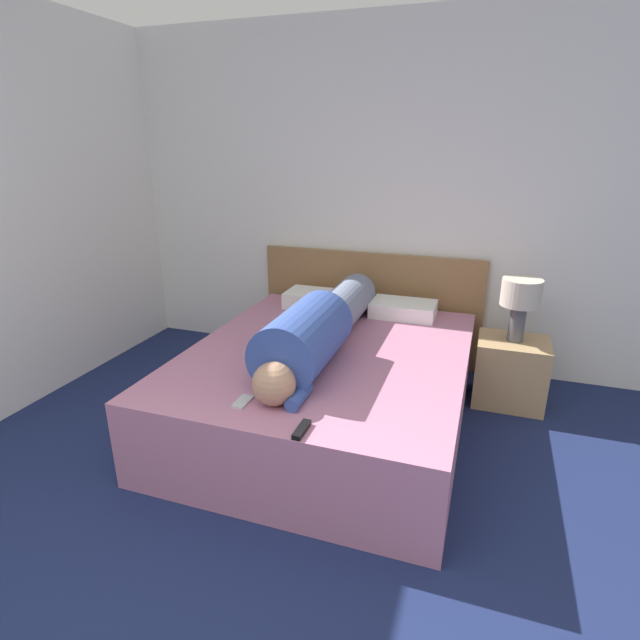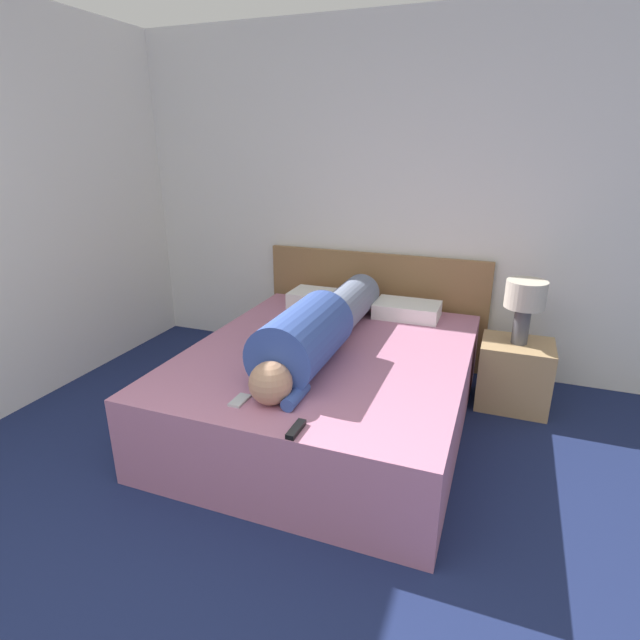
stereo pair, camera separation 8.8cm
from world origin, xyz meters
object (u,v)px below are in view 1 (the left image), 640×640
bed (328,386)px  person_lying (319,328)px  table_lamp (521,298)px  pillow_near_headboard (318,299)px  cell_phone (243,402)px  pillow_second (403,309)px  tv_remote (302,430)px  nightstand (510,372)px

bed → person_lying: bearing=-124.2°
table_lamp → pillow_near_headboard: bearing=174.5°
table_lamp → person_lying: bearing=-148.2°
table_lamp → cell_phone: (-1.31, -1.43, -0.25)m
bed → table_lamp: table_lamp is taller
bed → cell_phone: cell_phone is taller
bed → person_lying: person_lying is taller
pillow_near_headboard → pillow_second: bearing=0.0°
pillow_near_headboard → tv_remote: (0.52, -1.72, -0.05)m
nightstand → pillow_second: bearing=169.9°
nightstand → pillow_near_headboard: 1.50m
nightstand → cell_phone: 1.95m
person_lying → pillow_near_headboard: bearing=109.4°
tv_remote → bed: bearing=101.0°
person_lying → cell_phone: 0.74m
table_lamp → cell_phone: bearing=-132.5°
table_lamp → pillow_second: table_lamp is taller
pillow_near_headboard → tv_remote: size_ratio=3.28×
bed → tv_remote: 0.98m
table_lamp → pillow_near_headboard: 1.47m
bed → pillow_second: (0.33, 0.80, 0.31)m
nightstand → cell_phone: bearing=-132.5°
bed → pillow_second: 0.91m
tv_remote → nightstand: bearing=59.4°
person_lying → pillow_near_headboard: (-0.30, 0.86, -0.10)m
cell_phone → nightstand: bearing=47.5°
tv_remote → cell_phone: tv_remote is taller
pillow_near_headboard → cell_phone: bearing=-84.6°
nightstand → person_lying: (-1.15, -0.72, 0.44)m
table_lamp → cell_phone: table_lamp is taller
pillow_near_headboard → cell_phone: 1.57m
tv_remote → pillow_near_headboard: bearing=106.8°
cell_phone → bed: bearing=75.8°
pillow_second → nightstand: bearing=-10.1°
tv_remote → cell_phone: 0.40m
person_lying → pillow_second: person_lying is taller
pillow_second → cell_phone: size_ratio=3.60×
nightstand → person_lying: size_ratio=0.27×
bed → pillow_second: size_ratio=4.28×
bed → pillow_near_headboard: 0.92m
person_lying → bed: bearing=55.8°
nightstand → tv_remote: (-0.93, -1.58, 0.28)m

